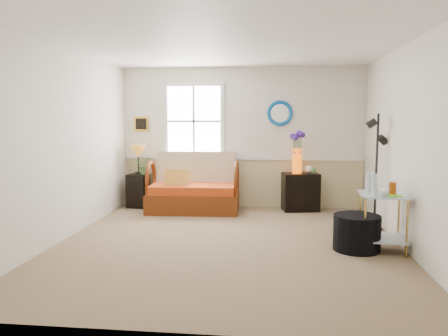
# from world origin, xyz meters

# --- Properties ---
(floor) EXTENTS (4.50, 5.00, 0.01)m
(floor) POSITION_xyz_m (0.00, 0.00, 0.00)
(floor) COLOR #826348
(floor) RESTS_ON ground
(ceiling) EXTENTS (4.50, 5.00, 0.01)m
(ceiling) POSITION_xyz_m (0.00, 0.00, 2.60)
(ceiling) COLOR white
(ceiling) RESTS_ON walls
(walls) EXTENTS (4.51, 5.01, 2.60)m
(walls) POSITION_xyz_m (0.00, 0.00, 1.30)
(walls) COLOR silver
(walls) RESTS_ON floor
(wainscot) EXTENTS (4.46, 0.02, 0.90)m
(wainscot) POSITION_xyz_m (0.00, 2.48, 0.45)
(wainscot) COLOR tan
(wainscot) RESTS_ON walls
(chair_rail) EXTENTS (4.46, 0.04, 0.06)m
(chair_rail) POSITION_xyz_m (0.00, 2.47, 0.92)
(chair_rail) COLOR silver
(chair_rail) RESTS_ON walls
(window) EXTENTS (1.14, 0.06, 1.44)m
(window) POSITION_xyz_m (-0.90, 2.47, 1.60)
(window) COLOR white
(window) RESTS_ON walls
(picture) EXTENTS (0.28, 0.03, 0.28)m
(picture) POSITION_xyz_m (-1.92, 2.48, 1.55)
(picture) COLOR #AC8223
(picture) RESTS_ON walls
(mirror) EXTENTS (0.47, 0.07, 0.47)m
(mirror) POSITION_xyz_m (0.70, 2.48, 1.75)
(mirror) COLOR blue
(mirror) RESTS_ON walls
(loveseat) EXTENTS (1.63, 0.97, 1.04)m
(loveseat) POSITION_xyz_m (-0.82, 1.93, 0.52)
(loveseat) COLOR #652905
(loveseat) RESTS_ON floor
(throw_pillow) EXTENTS (0.43, 0.18, 0.42)m
(throw_pillow) POSITION_xyz_m (-1.09, 1.81, 0.55)
(throw_pillow) COLOR #C16F10
(throw_pillow) RESTS_ON loveseat
(lamp_stand) EXTENTS (0.38, 0.38, 0.62)m
(lamp_stand) POSITION_xyz_m (-1.92, 2.19, 0.31)
(lamp_stand) COLOR black
(lamp_stand) RESTS_ON floor
(table_lamp) EXTENTS (0.36, 0.36, 0.54)m
(table_lamp) POSITION_xyz_m (-1.91, 2.20, 0.89)
(table_lamp) COLOR orange
(table_lamp) RESTS_ON lamp_stand
(potted_plant) EXTENTS (0.31, 0.34, 0.26)m
(potted_plant) POSITION_xyz_m (-1.78, 2.20, 0.75)
(potted_plant) COLOR #48763B
(potted_plant) RESTS_ON lamp_stand
(cabinet) EXTENTS (0.69, 0.51, 0.68)m
(cabinet) POSITION_xyz_m (1.08, 2.21, 0.34)
(cabinet) COLOR black
(cabinet) RESTS_ON floor
(flower_vase) EXTENTS (0.28, 0.28, 0.74)m
(flower_vase) POSITION_xyz_m (1.01, 2.19, 1.05)
(flower_vase) COLOR #F55808
(flower_vase) RESTS_ON cabinet
(side_table) EXTENTS (0.61, 0.61, 0.72)m
(side_table) POSITION_xyz_m (1.95, -0.12, 0.36)
(side_table) COLOR gold
(side_table) RESTS_ON floor
(tabletop_items) EXTENTS (0.55, 0.55, 0.26)m
(tabletop_items) POSITION_xyz_m (1.93, -0.13, 0.85)
(tabletop_items) COLOR silver
(tabletop_items) RESTS_ON side_table
(floor_lamp) EXTENTS (0.27, 0.27, 1.72)m
(floor_lamp) POSITION_xyz_m (2.10, 0.95, 0.86)
(floor_lamp) COLOR black
(floor_lamp) RESTS_ON floor
(ottoman) EXTENTS (0.68, 0.68, 0.45)m
(ottoman) POSITION_xyz_m (1.64, -0.14, 0.22)
(ottoman) COLOR black
(ottoman) RESTS_ON floor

